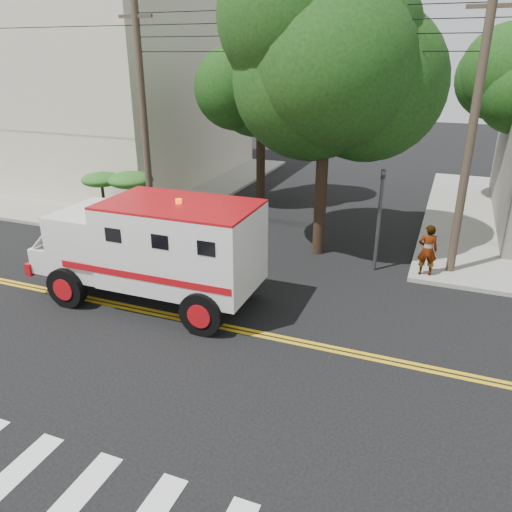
% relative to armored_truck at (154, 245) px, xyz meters
% --- Properties ---
extents(ground, '(100.00, 100.00, 0.00)m').
position_rel_armored_truck_xyz_m(ground, '(2.04, -0.72, -1.84)').
color(ground, black).
rests_on(ground, ground).
extents(sidewalk_nw, '(17.00, 17.00, 0.15)m').
position_rel_armored_truck_xyz_m(sidewalk_nw, '(-11.46, 12.78, -1.77)').
color(sidewalk_nw, gray).
rests_on(sidewalk_nw, ground).
extents(building_left, '(16.00, 14.00, 10.00)m').
position_rel_armored_truck_xyz_m(building_left, '(-13.46, 14.28, 3.31)').
color(building_left, beige).
rests_on(building_left, sidewalk_nw).
extents(utility_pole_left, '(0.28, 0.28, 9.00)m').
position_rel_armored_truck_xyz_m(utility_pole_left, '(-3.56, 5.28, 2.66)').
color(utility_pole_left, '#382D23').
rests_on(utility_pole_left, ground).
extents(utility_pole_right, '(0.28, 0.28, 9.00)m').
position_rel_armored_truck_xyz_m(utility_pole_right, '(8.34, 5.48, 2.66)').
color(utility_pole_right, '#382D23').
rests_on(utility_pole_right, ground).
extents(tree_main, '(6.08, 5.70, 9.85)m').
position_rel_armored_truck_xyz_m(tree_main, '(3.98, 5.48, 5.36)').
color(tree_main, black).
rests_on(tree_main, ground).
extents(tree_left, '(4.48, 4.20, 7.70)m').
position_rel_armored_truck_xyz_m(tree_left, '(-0.63, 11.06, 3.89)').
color(tree_left, black).
rests_on(tree_left, ground).
extents(traffic_signal, '(0.15, 0.18, 3.60)m').
position_rel_armored_truck_xyz_m(traffic_signal, '(5.84, 4.88, 0.39)').
color(traffic_signal, '#3F3F42').
rests_on(traffic_signal, ground).
extents(accessibility_sign, '(0.45, 0.10, 2.02)m').
position_rel_armored_truck_xyz_m(accessibility_sign, '(-4.16, 5.45, -0.47)').
color(accessibility_sign, '#3F3F42').
rests_on(accessibility_sign, ground).
extents(palm_planter, '(3.52, 2.63, 2.36)m').
position_rel_armored_truck_xyz_m(palm_planter, '(-5.39, 5.90, -0.19)').
color(palm_planter, '#1E3314').
rests_on(palm_planter, sidewalk_nw).
extents(armored_truck, '(7.13, 2.95, 3.23)m').
position_rel_armored_truck_xyz_m(armored_truck, '(0.00, 0.00, 0.00)').
color(armored_truck, silver).
rests_on(armored_truck, ground).
extents(pedestrian_a, '(0.71, 0.52, 1.78)m').
position_rel_armored_truck_xyz_m(pedestrian_a, '(7.54, 4.78, -0.80)').
color(pedestrian_a, gray).
rests_on(pedestrian_a, sidewalk_ne).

